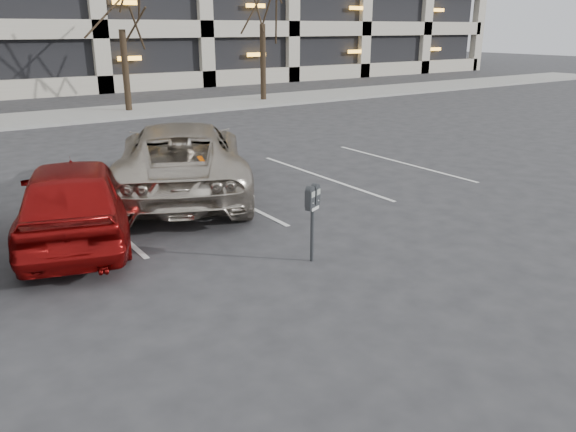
% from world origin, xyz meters
% --- Properties ---
extents(ground, '(140.00, 140.00, 0.00)m').
position_xyz_m(ground, '(0.00, 0.00, 0.00)').
color(ground, '#28282B').
rests_on(ground, ground).
extents(sidewalk, '(80.00, 4.00, 0.12)m').
position_xyz_m(sidewalk, '(0.00, 16.00, 0.06)').
color(sidewalk, gray).
rests_on(sidewalk, ground).
extents(stall_lines, '(16.90, 5.20, 0.00)m').
position_xyz_m(stall_lines, '(-1.40, 2.30, 0.01)').
color(stall_lines, silver).
rests_on(stall_lines, ground).
extents(parking_meter, '(0.34, 0.24, 1.25)m').
position_xyz_m(parking_meter, '(0.78, -1.88, 0.96)').
color(parking_meter, black).
rests_on(parking_meter, ground).
extents(suv_silver, '(4.91, 6.48, 1.64)m').
position_xyz_m(suv_silver, '(0.67, 2.86, 0.82)').
color(suv_silver, '#ACA192').
rests_on(suv_silver, ground).
extents(car_red, '(2.99, 4.74, 1.51)m').
position_xyz_m(car_red, '(-2.07, 1.24, 0.75)').
color(car_red, maroon).
rests_on(car_red, ground).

